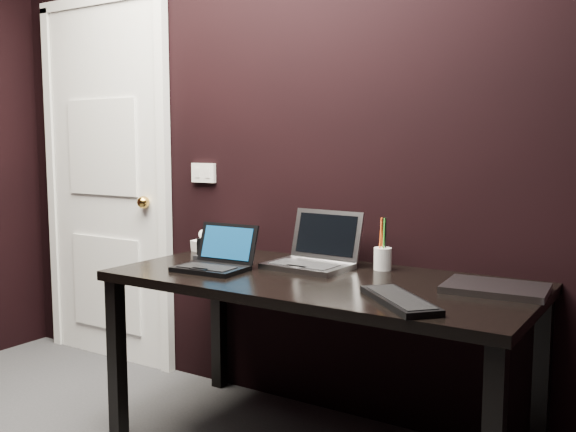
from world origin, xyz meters
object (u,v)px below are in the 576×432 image
Objects in this scene: door at (106,183)px; desk at (319,296)px; pen_cup at (383,258)px; ext_keyboard at (399,300)px; netbook at (215,261)px; silver_laptop at (313,257)px; closed_laptop at (496,288)px; desk_phone at (214,244)px; mobile_phone at (202,252)px.

desk is (1.65, -0.38, -0.38)m from door.
ext_keyboard is at bearing -60.19° from pen_cup.
silver_laptop is (0.32, 0.27, 0.01)m from netbook.
door is 1.83m from pen_cup.
closed_laptop is 1.61× the size of desk_phone.
silver_laptop is 0.61m from desk_phone.
desk_phone is 0.89m from pen_cup.
closed_laptop is at bearing -4.60° from desk_phone.
netbook is at bearing -140.63° from silver_laptop.
netbook is at bearing -147.86° from pen_cup.
door is 9.11× the size of desk_phone.
netbook is 0.45m from desk_phone.
pen_cup reaches higher than desk.
ext_keyboard is 0.42m from closed_laptop.
door reaches higher than desk.
desk_phone reaches higher than ext_keyboard.
desk is at bearing -12.82° from door.
netbook is 0.90m from ext_keyboard.
door is at bearing 163.91° from ext_keyboard.
pen_cup reaches higher than netbook.
silver_laptop is at bearing 39.37° from netbook.
netbook is at bearing 172.33° from ext_keyboard.
mobile_phone is at bearing -164.24° from pen_cup.
door is 1.32m from netbook.
door is 1.09m from mobile_phone.
door is at bearing 158.11° from netbook.
netbook is 0.84× the size of silver_laptop.
door is 2.35m from closed_laptop.
mobile_phone is at bearing -18.40° from door.
netbook is 0.71m from pen_cup.
door is 2.20m from ext_keyboard.
closed_laptop is at bearing -15.88° from pen_cup.
closed_laptop is (0.79, -0.03, -0.03)m from silver_laptop.
desk_phone is at bearing 129.51° from netbook.
ext_keyboard is at bearing -7.67° from netbook.
door is 22.00× the size of mobile_phone.
desk_phone is at bearing 158.36° from ext_keyboard.
pen_cup is at bearing 32.14° from netbook.
mobile_phone is (-1.09, 0.27, 0.02)m from ext_keyboard.
pen_cup is (0.60, 0.38, 0.01)m from netbook.
closed_laptop is 1.70× the size of pen_cup.
ext_keyboard is (0.44, -0.23, 0.09)m from desk.
door reaches higher than mobile_phone.
ext_keyboard reaches higher than desk.
closed_laptop reaches higher than desk.
desk is 0.23m from silver_laptop.
netbook reaches higher than closed_laptop.
door reaches higher than closed_laptop.
mobile_phone is (0.08, -0.19, -0.00)m from desk_phone.
pen_cup is (0.28, 0.11, 0.01)m from silver_laptop.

